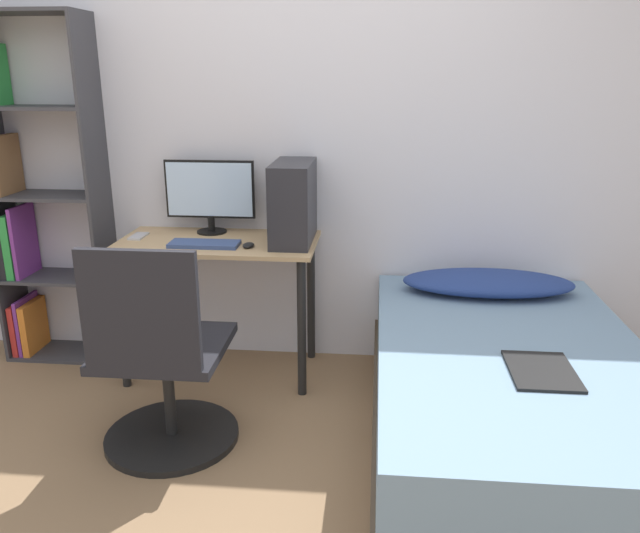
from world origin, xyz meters
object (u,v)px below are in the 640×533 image
at_px(office_chair, 162,373).
at_px(bookshelf, 32,203).
at_px(keyboard, 204,244).
at_px(monitor, 210,193).
at_px(bed, 507,402).
at_px(pc_tower, 293,202).

bearing_deg(office_chair, bookshelf, 138.64).
height_order(bookshelf, keyboard, bookshelf).
bearing_deg(monitor, bookshelf, -177.58).
bearing_deg(monitor, bed, -29.29).
relative_size(keyboard, pc_tower, 0.79).
distance_m(bookshelf, pc_tower, 1.45).
bearing_deg(pc_tower, bookshelf, 176.10).
bearing_deg(keyboard, office_chair, -92.70).
relative_size(bed, pc_tower, 4.19).
bearing_deg(keyboard, pc_tower, 17.42).
relative_size(bookshelf, keyboard, 5.37).
distance_m(monitor, keyboard, 0.35).
relative_size(bookshelf, monitor, 3.87).
bearing_deg(office_chair, bed, 3.58).
bearing_deg(bookshelf, keyboard, -12.99).
height_order(bookshelf, bed, bookshelf).
bearing_deg(bed, bookshelf, 162.34).
bearing_deg(bed, monitor, 150.71).
bearing_deg(bookshelf, monitor, 2.42).
relative_size(monitor, pc_tower, 1.10).
bearing_deg(monitor, office_chair, -89.71).
xyz_separation_m(bookshelf, monitor, (0.98, 0.04, 0.06)).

